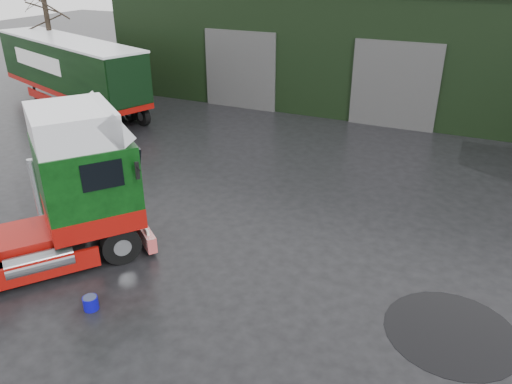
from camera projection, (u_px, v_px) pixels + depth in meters
ground at (209, 267)px, 13.32m from camera, size 100.00×100.00×0.00m
warehouse at (418, 41)px, 27.54m from camera, size 32.40×12.40×6.30m
hero_tractor at (11, 195)px, 12.52m from camera, size 6.30×7.02×4.15m
trailer_left at (71, 75)px, 25.97m from camera, size 11.89×6.33×3.66m
wash_bucket at (91, 303)px, 11.67m from camera, size 0.36×0.36×0.33m
tree_left at (47, 19)px, 27.72m from camera, size 4.40×4.40×8.50m
puddle_1 at (451, 332)px, 11.01m from camera, size 2.93×2.93×0.01m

